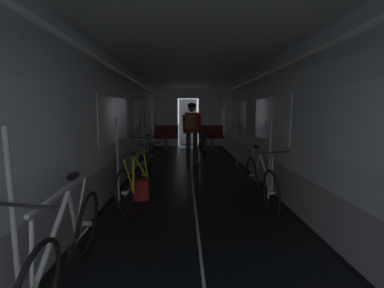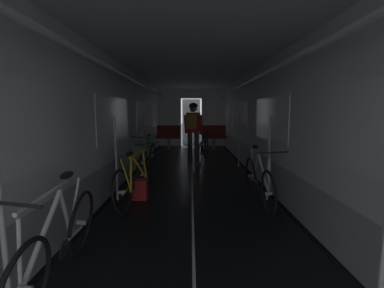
{
  "view_description": "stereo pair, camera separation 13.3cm",
  "coord_description": "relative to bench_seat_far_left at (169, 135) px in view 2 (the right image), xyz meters",
  "views": [
    {
      "loc": [
        -0.16,
        -2.11,
        1.48
      ],
      "look_at": [
        0.0,
        3.42,
        0.79
      ],
      "focal_mm": 24.05,
      "sensor_mm": 36.0,
      "label": 1
    },
    {
      "loc": [
        -0.03,
        -2.12,
        1.48
      ],
      "look_at": [
        0.0,
        3.42,
        0.79
      ],
      "focal_mm": 24.05,
      "sensor_mm": 36.0,
      "label": 2
    }
  ],
  "objects": [
    {
      "name": "bicycle_green",
      "position": [
        -0.17,
        -3.99,
        -0.19
      ],
      "size": [
        0.44,
        1.69,
        0.95
      ],
      "color": "black",
      "rests_on": "ground"
    },
    {
      "name": "person_cyclist_aisle",
      "position": [
        0.94,
        -2.98,
        0.5
      ],
      "size": [
        0.56,
        0.45,
        1.73
      ],
      "color": "#2D2D33",
      "rests_on": "ground"
    },
    {
      "name": "bicycle_black_in_aisle",
      "position": [
        1.25,
        -2.71,
        -0.18
      ],
      "size": [
        0.51,
        1.67,
        0.94
      ],
      "color": "black",
      "rests_on": "ground"
    },
    {
      "name": "bicycle_silver",
      "position": [
        1.97,
        -6.17,
        -0.18
      ],
      "size": [
        0.44,
        1.69,
        0.94
      ],
      "color": "black",
      "rests_on": "ground"
    },
    {
      "name": "ground_plane",
      "position": [
        0.9,
        -8.07,
        -0.57
      ],
      "size": [
        60.0,
        60.0,
        0.0
      ],
      "primitive_type": "plane",
      "color": "black"
    },
    {
      "name": "train_car_shell",
      "position": [
        0.9,
        -4.47,
        1.13
      ],
      "size": [
        3.14,
        12.34,
        2.57
      ],
      "color": "black",
      "rests_on": "ground"
    },
    {
      "name": "bench_seat_far_right",
      "position": [
        1.8,
        0.0,
        0.0
      ],
      "size": [
        0.98,
        0.51,
        0.95
      ],
      "color": "gray",
      "rests_on": "ground"
    },
    {
      "name": "backpack_on_floor",
      "position": [
        0.0,
        -5.94,
        -0.4
      ],
      "size": [
        0.26,
        0.21,
        0.34
      ],
      "primitive_type": "cube",
      "rotation": [
        0.0,
        0.0,
        -0.02
      ],
      "color": "maroon",
      "rests_on": "ground"
    },
    {
      "name": "bench_seat_far_left",
      "position": [
        0.0,
        0.0,
        0.0
      ],
      "size": [
        0.98,
        0.51,
        0.95
      ],
      "color": "gray",
      "rests_on": "ground"
    },
    {
      "name": "bicycle_white",
      "position": [
        -0.24,
        -8.13,
        -0.19
      ],
      "size": [
        0.44,
        1.69,
        0.95
      ],
      "color": "black",
      "rests_on": "ground"
    },
    {
      "name": "bicycle_yellow",
      "position": [
        -0.05,
        -6.1,
        -0.19
      ],
      "size": [
        0.53,
        1.69,
        0.96
      ],
      "color": "black",
      "rests_on": "ground"
    }
  ]
}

